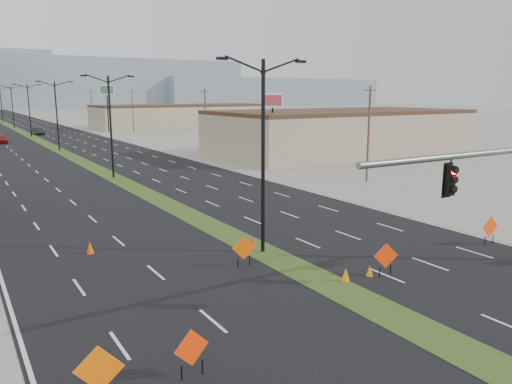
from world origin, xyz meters
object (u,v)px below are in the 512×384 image
construction_sign_2 (244,249)px  cone_1 (346,275)px  streetlight_5 (1,103)px  construction_sign_5 (490,228)px  cone_0 (370,271)px  car_mid (38,131)px  construction_sign_3 (386,257)px  car_left (1,139)px  streetlight_4 (12,106)px  streetlight_2 (57,114)px  cone_3 (90,248)px  streetlight_0 (263,151)px  streetlight_3 (29,109)px  construction_sign_1 (192,350)px  construction_sign_0 (99,371)px  pole_sign_east_near (273,106)px  cone_2 (252,241)px  pole_sign_east_far (107,93)px  streetlight_1 (111,123)px

construction_sign_2 → cone_1: bearing=-34.0°
streetlight_5 → construction_sign_5: (11.50, -145.51, -4.44)m
cone_0 → car_mid: bearing=90.2°
car_mid → construction_sign_3: (0.93, -94.83, 0.23)m
construction_sign_5 → cone_0: construction_sign_5 is taller
car_mid → cone_1: 94.42m
cone_1 → construction_sign_5: bearing=0.3°
car_left → construction_sign_5: 80.20m
streetlight_4 → construction_sign_3: (2.93, -117.98, -4.49)m
streetlight_2 → cone_3: 52.30m
streetlight_0 → streetlight_5: bearing=90.0°
streetlight_0 → streetlight_3: bearing=90.0°
streetlight_4 → construction_sign_1: (-8.20, -121.00, -4.51)m
streetlight_3 → construction_sign_0: (-10.88, -93.00, -4.36)m
pole_sign_east_near → cone_1: bearing=-109.4°
streetlight_2 → pole_sign_east_near: bearing=-51.6°
streetlight_3 → construction_sign_2: bearing=-91.3°
streetlight_2 → cone_2: 54.98m
cone_2 → cone_3: bearing=157.8°
car_mid → cone_0: size_ratio=7.96×
car_left → streetlight_4: bearing=78.3°
streetlight_0 → cone_1: 7.59m
streetlight_3 → construction_sign_1: streetlight_3 is taller
cone_1 → cone_3: bearing=131.0°
streetlight_3 → construction_sign_1: (-8.20, -93.00, -4.51)m
streetlight_4 → construction_sign_0: size_ratio=5.61×
cone_2 → cone_3: cone_3 is taller
streetlight_2 → cone_3: streetlight_2 is taller
streetlight_4 → car_mid: (2.00, -23.15, -4.72)m
pole_sign_east_far → car_mid: bearing=-161.9°
cone_2 → cone_3: size_ratio=0.80×
streetlight_0 → streetlight_2: same height
car_mid → construction_sign_2: construction_sign_2 is taller
streetlight_3 → cone_3: (-7.92, -79.45, -5.08)m
streetlight_0 → cone_1: (0.88, -5.56, -5.09)m
car_left → cone_1: bearing=-87.6°
streetlight_0 → cone_0: (2.31, -5.62, -5.15)m
streetlight_0 → car_left: 73.12m
streetlight_3 → cone_3: 80.01m
cone_2 → streetlight_3: bearing=90.1°
construction_sign_2 → cone_3: construction_sign_2 is taller
construction_sign_0 → construction_sign_3: 14.14m
streetlight_0 → streetlight_1: bearing=90.0°
streetlight_1 → cone_1: bearing=-88.5°
streetlight_5 → cone_0: size_ratio=18.76×
construction_sign_2 → construction_sign_3: bearing=-21.7°
streetlight_2 → construction_sign_2: bearing=-92.0°
construction_sign_2 → streetlight_1: bearing=107.2°
construction_sign_3 → pole_sign_east_far: (13.04, 93.45, 7.39)m
pole_sign_east_near → pole_sign_east_far: size_ratio=0.83×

